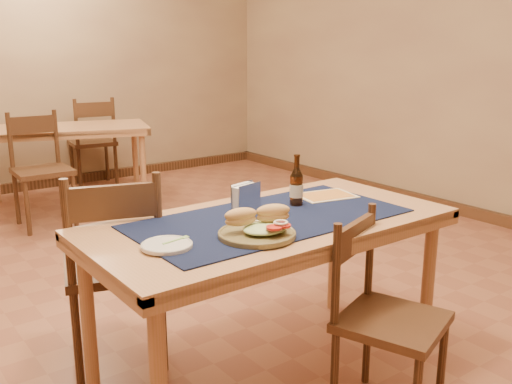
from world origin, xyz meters
TOP-DOWN VIEW (x-y plane):
  - room at (0.00, 0.00)m, footprint 6.04×7.04m
  - main_table at (0.00, -0.80)m, footprint 1.60×0.80m
  - placemat at (0.00, -0.80)m, footprint 1.20×0.60m
  - baseboard at (0.00, 0.00)m, footprint 6.00×7.00m
  - back_table at (0.29, 2.67)m, footprint 1.65×1.17m
  - chair_main_far at (-0.51, -0.29)m, footprint 0.55×0.55m
  - chair_main_near at (0.19, -1.29)m, footprint 0.49×0.49m
  - chair_back_near at (-0.11, 2.14)m, footprint 0.46×0.46m
  - chair_back_far at (0.75, 3.19)m, footprint 0.50×0.50m
  - sandwich_plate at (-0.19, -0.97)m, footprint 0.31×0.31m
  - side_plate at (-0.54, -0.87)m, footprint 0.19×0.19m
  - fork at (-0.48, -0.85)m, footprint 0.12×0.04m
  - beer_bottle at (0.23, -0.71)m, footprint 0.06×0.06m
  - napkin_holder at (-0.04, -0.67)m, footprint 0.16×0.09m
  - menu_card at (0.45, -0.68)m, footprint 0.31×0.25m

SIDE VIEW (x-z plane):
  - baseboard at x=0.00m, z-range 0.00..0.10m
  - chair_main_near at x=0.19m, z-range 0.02..0.85m
  - chair_back_near at x=-0.11m, z-range 0.02..0.97m
  - chair_main_far at x=-0.51m, z-range 0.02..0.97m
  - chair_back_far at x=0.75m, z-range 0.02..0.98m
  - main_table at x=0.00m, z-range 0.29..1.04m
  - back_table at x=0.29m, z-range 0.29..1.04m
  - placemat at x=0.00m, z-range 0.75..0.76m
  - menu_card at x=0.45m, z-range 0.76..0.76m
  - side_plate at x=-0.54m, z-range 0.76..0.77m
  - fork at x=-0.48m, z-range 0.77..0.77m
  - sandwich_plate at x=-0.19m, z-range 0.73..0.85m
  - napkin_holder at x=-0.04m, z-range 0.75..0.89m
  - beer_bottle at x=0.23m, z-range 0.72..0.96m
  - room at x=0.00m, z-range -0.02..2.82m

